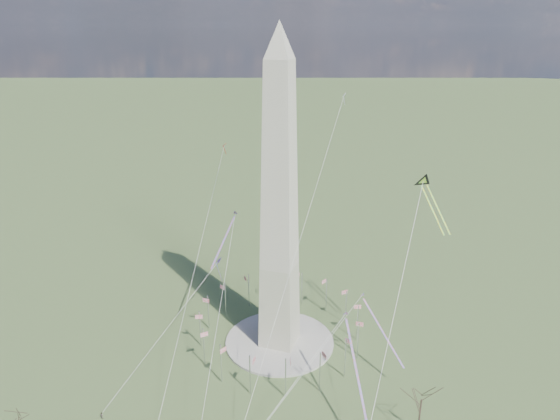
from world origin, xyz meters
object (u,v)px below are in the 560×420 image
(kite_delta_black, at_px, (425,185))
(tree_near, at_px, (422,397))
(washington_monument, at_px, (280,208))
(person_west, at_px, (102,415))

(kite_delta_black, bearing_deg, tree_near, 65.36)
(washington_monument, bearing_deg, kite_delta_black, 18.90)
(person_west, bearing_deg, tree_near, -164.48)
(washington_monument, bearing_deg, tree_near, -28.77)
(washington_monument, bearing_deg, person_west, -125.73)
(tree_near, distance_m, kite_delta_black, 59.32)
(washington_monument, relative_size, kite_delta_black, 6.17)
(tree_near, bearing_deg, person_west, -164.73)
(washington_monument, relative_size, person_west, 52.52)
(washington_monument, height_order, kite_delta_black, washington_monument)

